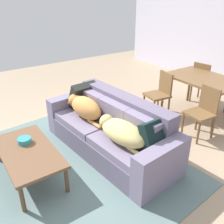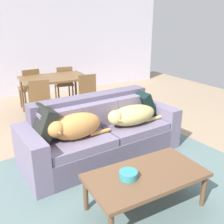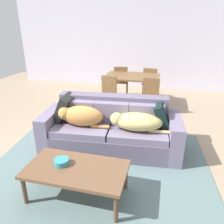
{
  "view_description": "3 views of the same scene",
  "coord_description": "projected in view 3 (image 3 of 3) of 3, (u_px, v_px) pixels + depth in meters",
  "views": [
    {
      "loc": [
        2.86,
        -1.76,
        2.26
      ],
      "look_at": [
        0.26,
        0.04,
        0.69
      ],
      "focal_mm": 40.11,
      "sensor_mm": 36.0,
      "label": 1
    },
    {
      "loc": [
        -1.24,
        -2.87,
        1.83
      ],
      "look_at": [
        0.26,
        -0.15,
        0.72
      ],
      "focal_mm": 40.61,
      "sensor_mm": 36.0,
      "label": 2
    },
    {
      "loc": [
        1.03,
        -3.12,
        2.0
      ],
      "look_at": [
        0.27,
        -0.14,
        0.73
      ],
      "focal_mm": 35.52,
      "sensor_mm": 36.0,
      "label": 3
    }
  ],
  "objects": [
    {
      "name": "dining_chair_far_right",
      "position": [
        150.0,
        82.0,
        5.95
      ],
      "size": [
        0.43,
        0.43,
        0.87
      ],
      "rotation": [
        0.0,
        0.0,
        3.05
      ],
      "color": "brown",
      "rests_on": "ground"
    },
    {
      "name": "area_rug",
      "position": [
        95.0,
        179.0,
        3.02
      ],
      "size": [
        3.42,
        3.24,
        0.01
      ],
      "primitive_type": "cube",
      "rotation": [
        0.0,
        0.0,
        0.09
      ],
      "color": "slate",
      "rests_on": "ground"
    },
    {
      "name": "bowl_on_coffee_table",
      "position": [
        62.0,
        162.0,
        2.63
      ],
      "size": [
        0.18,
        0.18,
        0.07
      ],
      "primitive_type": "cylinder",
      "color": "teal",
      "rests_on": "coffee_table"
    },
    {
      "name": "throw_pillow_by_left_arm",
      "position": [
        64.0,
        108.0,
        3.72
      ],
      "size": [
        0.34,
        0.47,
        0.46
      ],
      "primitive_type": "cube",
      "rotation": [
        0.0,
        0.42,
        0.09
      ],
      "color": "black",
      "rests_on": "couch"
    },
    {
      "name": "coffee_table",
      "position": [
        76.0,
        171.0,
        2.59
      ],
      "size": [
        1.19,
        0.63,
        0.41
      ],
      "color": "brown",
      "rests_on": "ground"
    },
    {
      "name": "dining_chair_near_left",
      "position": [
        107.0,
        93.0,
        5.02
      ],
      "size": [
        0.45,
        0.45,
        0.86
      ],
      "rotation": [
        0.0,
        0.0,
        -0.14
      ],
      "color": "brown",
      "rests_on": "ground"
    },
    {
      "name": "dining_chair_far_left",
      "position": [
        121.0,
        80.0,
        6.04
      ],
      "size": [
        0.45,
        0.45,
        0.89
      ],
      "rotation": [
        0.0,
        0.0,
        3.28
      ],
      "color": "brown",
      "rests_on": "ground"
    },
    {
      "name": "back_partition",
      "position": [
        136.0,
        44.0,
        6.86
      ],
      "size": [
        8.0,
        0.12,
        2.7
      ],
      "primitive_type": "cube",
      "color": "silver",
      "rests_on": "ground"
    },
    {
      "name": "dining_chair_near_right",
      "position": [
        150.0,
        96.0,
        4.83
      ],
      "size": [
        0.43,
        0.43,
        0.86
      ],
      "rotation": [
        0.0,
        0.0,
        -0.07
      ],
      "color": "brown",
      "rests_on": "ground"
    },
    {
      "name": "dog_on_left_cushion",
      "position": [
        80.0,
        116.0,
        3.5
      ],
      "size": [
        0.83,
        0.38,
        0.33
      ],
      "rotation": [
        0.0,
        0.0,
        0.09
      ],
      "color": "#CA8947",
      "rests_on": "couch"
    },
    {
      "name": "dining_table",
      "position": [
        132.0,
        79.0,
        5.4
      ],
      "size": [
        1.3,
        0.9,
        0.77
      ],
      "color": "brown",
      "rests_on": "ground"
    },
    {
      "name": "couch",
      "position": [
        111.0,
        129.0,
        3.67
      ],
      "size": [
        2.29,
        1.04,
        0.85
      ],
      "rotation": [
        0.0,
        0.0,
        0.09
      ],
      "color": "#5E566B",
      "rests_on": "ground"
    },
    {
      "name": "dog_on_right_cushion",
      "position": [
        136.0,
        122.0,
        3.37
      ],
      "size": [
        0.93,
        0.44,
        0.27
      ],
      "rotation": [
        0.0,
        0.0,
        0.09
      ],
      "color": "tan",
      "rests_on": "couch"
    },
    {
      "name": "ground_plane",
      "position": [
        99.0,
        147.0,
        3.79
      ],
      "size": [
        10.0,
        10.0,
        0.0
      ],
      "primitive_type": "plane",
      "color": "tan"
    },
    {
      "name": "throw_pillow_by_right_arm",
      "position": [
        162.0,
        115.0,
        3.49
      ],
      "size": [
        0.3,
        0.41,
        0.41
      ],
      "primitive_type": "cube",
      "rotation": [
        0.0,
        -0.43,
        0.04
      ],
      "color": "black",
      "rests_on": "couch"
    }
  ]
}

